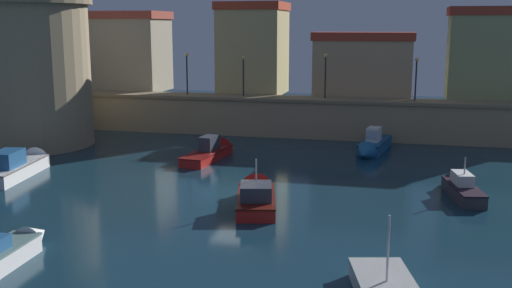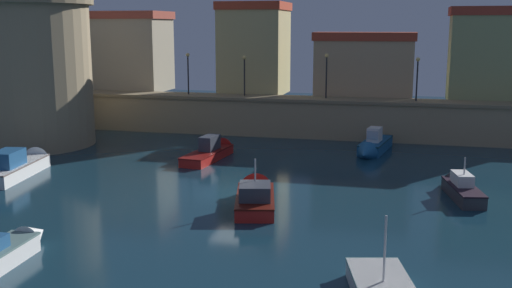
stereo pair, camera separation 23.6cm
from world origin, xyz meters
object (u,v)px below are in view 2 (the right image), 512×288
fortress_tower (27,70)px  quay_lamp_1 (244,69)px  quay_lamp_2 (327,69)px  moored_boat_7 (21,165)px  quay_lamp_3 (417,72)px  moored_boat_4 (214,151)px  moored_boat_3 (255,194)px  quay_lamp_0 (188,67)px  moored_boat_0 (460,187)px  moored_boat_2 (373,146)px

fortress_tower → quay_lamp_1: (14.72, 8.69, -0.29)m
quay_lamp_2 → moored_boat_7: bearing=-134.2°
quay_lamp_1 → moored_boat_7: 20.33m
quay_lamp_3 → moored_boat_7: bearing=-144.2°
quay_lamp_2 → moored_boat_4: quay_lamp_2 is taller
quay_lamp_2 → quay_lamp_3: size_ratio=1.06×
fortress_tower → moored_boat_3: (20.59, -11.07, -5.28)m
quay_lamp_0 → fortress_tower: bearing=-138.2°
fortress_tower → moored_boat_7: 11.07m
moored_boat_4 → moored_boat_7: size_ratio=0.94×
moored_boat_0 → moored_boat_2: 11.35m
quay_lamp_1 → moored_boat_7: (-9.78, -17.14, -4.88)m
quay_lamp_2 → moored_boat_0: size_ratio=0.65×
quay_lamp_0 → moored_boat_4: (5.30, -9.57, -5.10)m
fortress_tower → quay_lamp_2: (21.59, 8.69, -0.14)m
quay_lamp_3 → moored_boat_7: (-23.77, -17.14, -4.90)m
quay_lamp_3 → quay_lamp_2: bearing=-180.0°
moored_boat_0 → moored_boat_2: bearing=16.0°
moored_boat_2 → quay_lamp_2: bearing=-133.8°
quay_lamp_0 → moored_boat_3: (10.87, -19.76, -5.09)m
quay_lamp_1 → quay_lamp_2: 6.87m
moored_boat_0 → fortress_tower: bearing=66.1°
moored_boat_2 → quay_lamp_1: bearing=-107.4°
fortress_tower → moored_boat_7: size_ratio=1.51×
quay_lamp_2 → quay_lamp_3: quay_lamp_2 is taller
quay_lamp_3 → moored_boat_3: 21.94m
fortress_tower → quay_lamp_3: size_ratio=3.34×
quay_lamp_0 → moored_boat_7: 18.48m
quay_lamp_1 → quay_lamp_3: bearing=0.0°
quay_lamp_2 → quay_lamp_3: bearing=0.0°
quay_lamp_1 → moored_boat_4: 10.81m
fortress_tower → moored_boat_3: bearing=-28.3°
quay_lamp_0 → quay_lamp_2: size_ratio=0.98×
moored_boat_0 → moored_boat_7: (-26.03, -1.46, 0.11)m
quay_lamp_2 → moored_boat_2: bearing=-53.2°
moored_boat_2 → moored_boat_3: 15.09m
quay_lamp_2 → moored_boat_2: quay_lamp_2 is taller
quay_lamp_0 → moored_boat_3: quay_lamp_0 is taller
fortress_tower → moored_boat_0: bearing=-12.7°
fortress_tower → moored_boat_3: fortress_tower is taller
quay_lamp_0 → moored_boat_2: (16.05, -5.58, -5.04)m
quay_lamp_1 → moored_boat_4: (0.31, -9.57, -5.01)m
moored_boat_7 → moored_boat_4: bearing=-61.4°
fortress_tower → moored_boat_4: (15.03, -0.88, -5.30)m
moored_boat_2 → moored_boat_4: moored_boat_2 is taller
moored_boat_2 → moored_boat_4: 11.46m
quay_lamp_0 → moored_boat_7: (-4.78, -17.14, -4.98)m
quay_lamp_0 → moored_boat_4: 12.08m
quay_lamp_1 → quay_lamp_0: bearing=-180.0°
moored_boat_3 → moored_boat_4: size_ratio=0.91×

